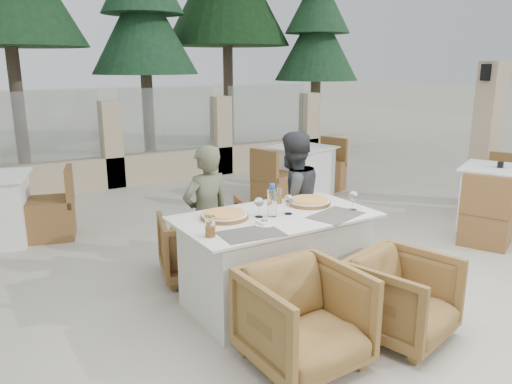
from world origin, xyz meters
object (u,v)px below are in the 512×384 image
bg_table_c (496,199)px  wine_glass_centre (259,206)px  beer_glass_right (278,196)px  armchair_near_right (402,298)px  wine_glass_near (289,203)px  armchair_far_left (196,246)px  diner_right (292,202)px  wine_glass_corner (353,200)px  beer_glass_left (210,226)px  olive_dish (264,222)px  armchair_near_left (304,318)px  pizza_right (309,201)px  armchair_far_right (275,228)px  water_bottle (272,200)px  bg_table_b (301,172)px  pizza_left (225,215)px  diner_left (206,216)px  dining_table (275,260)px

bg_table_c → wine_glass_centre: bearing=158.1°
beer_glass_right → armchair_near_right: bearing=-78.2°
wine_glass_near → armchair_far_left: size_ratio=0.28×
wine_glass_centre → armchair_near_right: size_ratio=0.27×
wine_glass_near → diner_right: (0.44, 0.55, -0.18)m
wine_glass_corner → beer_glass_left: wine_glass_corner is taller
olive_dish → armchair_near_left: 0.83m
pizza_right → wine_glass_near: (-0.32, -0.15, 0.07)m
wine_glass_corner → armchair_far_right: wine_glass_corner is taller
wine_glass_corner → diner_right: bearing=96.9°
pizza_right → armchair_far_left: 1.16m
wine_glass_near → armchair_far_left: 1.12m
wine_glass_near → water_bottle: bearing=171.6°
olive_dish → bg_table_b: size_ratio=0.07×
pizza_left → diner_left: bearing=81.4°
wine_glass_corner → armchair_near_left: (-0.97, -0.63, -0.53)m
water_bottle → bg_table_c: (3.38, 0.20, -0.52)m
wine_glass_centre → wine_glass_corner: 0.81m
beer_glass_left → diner_right: (1.23, 0.71, -0.17)m
diner_right → armchair_far_left: bearing=-23.4°
wine_glass_near → armchair_far_right: (0.46, 0.87, -0.54)m
wine_glass_corner → diner_right: diner_right is taller
dining_table → bg_table_b: bearing=49.6°
dining_table → beer_glass_left: 0.84m
wine_glass_corner → wine_glass_near: bearing=160.1°
armchair_near_right → bg_table_b: size_ratio=0.42×
wine_glass_near → bg_table_c: bearing=3.9°
wine_glass_centre → pizza_left: bearing=153.9°
pizza_left → wine_glass_centre: wine_glass_centre is taller
pizza_left → diner_right: 1.01m
wine_glass_centre → water_bottle: bearing=-17.7°
diner_right → beer_glass_right: bearing=32.7°
pizza_left → armchair_near_right: (0.87, -1.09, -0.48)m
pizza_right → armchair_near_left: pizza_right is taller
diner_left → bg_table_b: size_ratio=0.79×
olive_dish → armchair_near_right: (0.70, -0.78, -0.48)m
wine_glass_centre → armchair_far_right: 1.21m
beer_glass_left → armchair_far_right: (1.25, 1.02, -0.52)m
olive_dish → diner_right: (0.76, 0.69, -0.11)m
bg_table_c → armchair_near_right: bearing=177.1°
olive_dish → bg_table_c: 3.60m
armchair_near_left → bg_table_c: bg_table_c is taller
pizza_right → olive_dish: (-0.65, -0.29, -0.00)m
beer_glass_left → bg_table_c: beer_glass_left is taller
olive_dish → wine_glass_centre: bearing=69.6°
bg_table_b → armchair_near_left: bearing=-141.3°
pizza_left → armchair_far_left: size_ratio=0.57×
pizza_right → armchair_far_left: size_ratio=0.57×
armchair_far_left → beer_glass_left: bearing=86.9°
wine_glass_near → beer_glass_right: size_ratio=1.41×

